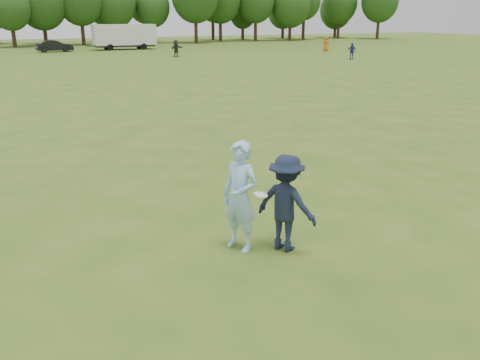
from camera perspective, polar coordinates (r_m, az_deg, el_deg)
The scene contains 11 objects.
ground at distance 10.25m, azimuth 6.95°, elevation -6.97°, with size 200.00×200.00×0.00m, color #375217.
thrower at distance 9.54m, azimuth 0.01°, elevation -1.87°, with size 0.77×0.51×2.12m, color #99C7ED.
defender at distance 9.60m, azimuth 5.19°, elevation -2.60°, with size 1.21×0.70×1.88m, color #171F33.
player_far_b at distance 54.59m, azimuth 12.43°, elevation 13.94°, with size 0.96×0.40×1.65m, color navy.
player_far_c at distance 66.98m, azimuth 9.63°, elevation 14.85°, with size 0.88×0.57×1.81m, color #C05D16.
player_far_d at distance 57.15m, azimuth -7.18°, elevation 14.45°, with size 1.66×0.53×1.79m, color #252525.
car_f at distance 68.45m, azimuth -20.11°, elevation 13.95°, with size 1.52×4.35×1.43m, color black.
field_cone at distance 57.63m, azimuth -2.09°, elevation 13.86°, with size 0.28×0.28×0.30m, color orange.
disc_in_play at distance 9.41m, azimuth 2.32°, elevation -1.68°, with size 0.33×0.33×0.07m.
cargo_trailer at distance 70.83m, azimuth -12.87°, elevation 15.53°, with size 9.00×2.75×3.20m.
treeline at distance 85.06m, azimuth -21.53°, elevation 18.14°, with size 130.35×18.39×11.74m.
Camera 1 is at (-5.12, -7.77, 4.30)m, focal length 38.00 mm.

